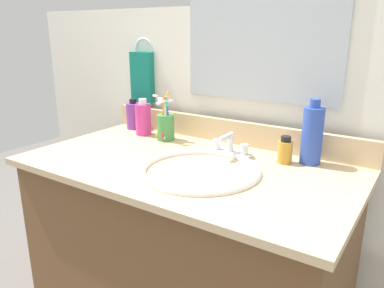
% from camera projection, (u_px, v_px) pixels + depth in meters
% --- Properties ---
extents(vanity_cabinet, '(1.05, 0.56, 0.77)m').
position_uv_depth(vanity_cabinet, '(187.00, 268.00, 1.36)').
color(vanity_cabinet, brown).
rests_on(vanity_cabinet, ground_plane).
extents(countertop, '(1.10, 0.61, 0.02)m').
position_uv_depth(countertop, '(186.00, 166.00, 1.25)').
color(countertop, '#D1B284').
rests_on(countertop, vanity_cabinet).
extents(backsplash, '(1.10, 0.02, 0.09)m').
position_uv_depth(backsplash, '(228.00, 131.00, 1.46)').
color(backsplash, '#D1B284').
rests_on(backsplash, countertop).
extents(back_wall, '(2.20, 0.04, 1.30)m').
position_uv_depth(back_wall, '(234.00, 170.00, 1.56)').
color(back_wall, white).
rests_on(back_wall, ground_plane).
extents(mirror_panel, '(0.60, 0.01, 0.56)m').
position_uv_depth(mirror_panel, '(262.00, 22.00, 1.32)').
color(mirror_panel, '#B2BCC6').
extents(towel_ring, '(0.10, 0.01, 0.10)m').
position_uv_depth(towel_ring, '(144.00, 49.00, 1.65)').
color(towel_ring, silver).
extents(hand_towel, '(0.11, 0.04, 0.22)m').
position_uv_depth(hand_towel, '(142.00, 77.00, 1.67)').
color(hand_towel, '#147260').
extents(sink_basin, '(0.38, 0.38, 0.11)m').
position_uv_depth(sink_basin, '(199.00, 181.00, 1.18)').
color(sink_basin, white).
rests_on(sink_basin, countertop).
extents(faucet, '(0.16, 0.10, 0.08)m').
position_uv_depth(faucet, '(229.00, 147.00, 1.31)').
color(faucet, silver).
rests_on(faucet, countertop).
extents(bottle_cream_purple, '(0.06, 0.06, 0.13)m').
position_uv_depth(bottle_cream_purple, '(133.00, 115.00, 1.66)').
color(bottle_cream_purple, '#7A3899').
rests_on(bottle_cream_purple, countertop).
extents(bottle_shampoo_blue, '(0.07, 0.07, 0.21)m').
position_uv_depth(bottle_shampoo_blue, '(312.00, 135.00, 1.21)').
color(bottle_shampoo_blue, '#2D4CB2').
rests_on(bottle_shampoo_blue, countertop).
extents(bottle_soap_pink, '(0.07, 0.07, 0.15)m').
position_uv_depth(bottle_soap_pink, '(143.00, 119.00, 1.57)').
color(bottle_soap_pink, '#D8338C').
rests_on(bottle_soap_pink, countertop).
extents(bottle_oil_amber, '(0.05, 0.05, 0.09)m').
position_uv_depth(bottle_oil_amber, '(285.00, 151.00, 1.24)').
color(bottle_oil_amber, gold).
rests_on(bottle_oil_amber, countertop).
extents(cup_green, '(0.08, 0.08, 0.19)m').
position_uv_depth(cup_green, '(165.00, 126.00, 1.49)').
color(cup_green, '#3F8C47').
rests_on(cup_green, countertop).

